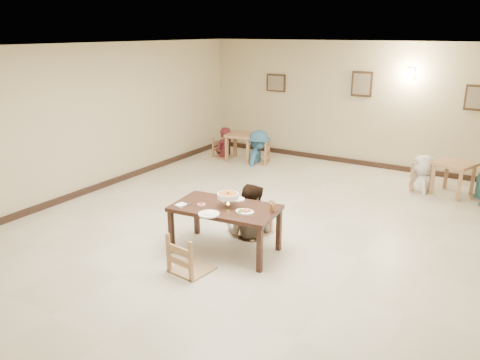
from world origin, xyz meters
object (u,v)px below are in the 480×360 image
Objects in this scene: bg_table_left at (241,139)px; bg_chair_lr at (259,143)px; bg_chair_ll at (224,139)px; main_table at (225,211)px; bg_diner_a at (224,127)px; chair_near at (191,235)px; bg_table_right at (454,169)px; bg_chair_rl at (423,169)px; chair_far at (252,203)px; main_diner at (250,184)px; bg_diner_b at (259,130)px; curry_warmer at (228,196)px; bg_diner_c at (425,155)px; drink_glass at (272,207)px.

bg_table_left is 0.78× the size of bg_chair_lr.
bg_chair_lr is (1.05, -0.02, 0.01)m from bg_chair_ll.
bg_chair_lr is at bearing 107.11° from main_table.
main_table is 5.54m from bg_diner_a.
bg_table_right is (2.64, 5.34, 0.00)m from chair_near.
chair_near is 5.96m from bg_table_right.
bg_table_right is at bearing -99.26° from bg_chair_rl.
chair_near is 6.14m from bg_diner_a.
bg_diner_a is (-3.06, 3.84, 0.27)m from chair_far.
main_diner is 4.64m from bg_table_right.
bg_diner_b is (-3.97, 0.07, 0.37)m from bg_chair_rl.
bg_chair_lr is 1.08× the size of bg_chair_rl.
main_diner is 1.73× the size of bg_chair_ll.
chair_far is 0.84m from curry_warmer.
curry_warmer is at bearing 85.70° from main_diner.
bg_diner_c is at bearing -105.59° from bg_diner_b.
bg_chair_rl is at bearing 72.73° from bg_chair_lr.
curry_warmer is 0.41× the size of bg_table_right.
curry_warmer is 0.34× the size of bg_chair_lr.
chair_far is at bearing -129.65° from bg_chair_ll.
bg_diner_b is at bearing -2.94° from bg_table_left.
chair_far is 1.33× the size of bg_table_left.
chair_far is at bearing -123.75° from bg_table_right.
bg_table_right is (5.08, -0.05, -0.02)m from bg_table_left.
chair_near is at bearing -98.69° from curry_warmer.
main_diner is at bearing -167.36° from bg_diner_b.
main_table is at bearing -76.27° from chair_far.
main_table is at bearing -134.82° from bg_chair_ll.
bg_diner_b is at bearing 132.57° from chair_far.
chair_far is 7.63× the size of drink_glass.
bg_table_left is 0.48× the size of bg_diner_b.
bg_diner_c is at bearing 72.73° from bg_chair_lr.
drink_glass is 0.09× the size of bg_diner_a.
drink_glass is at bearing -112.95° from bg_table_right.
main_diner is at bearing -86.01° from chair_far.
bg_diner_a is (-0.52, -0.01, 0.25)m from bg_table_left.
drink_glass is 5.80m from bg_diner_a.
main_table is 4.95m from bg_chair_rl.
bg_diner_a reaches higher than bg_diner_c.
bg_table_right is (2.52, 4.57, -0.35)m from curry_warmer.
curry_warmer is at bearing -170.71° from bg_diner_b.
chair_far reaches higher than main_table.
chair_near is 5.68m from bg_diner_c.
chair_near reaches higher than main_table.
bg_chair_lr is 3.98m from bg_diner_c.
curry_warmer is 0.44× the size of bg_table_left.
bg_chair_rl is 0.57× the size of bg_diner_b.
bg_table_left is at bearing 112.23° from main_table.
main_diner is at bearing 141.69° from drink_glass.
main_table is at bearing -119.16° from bg_table_right.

